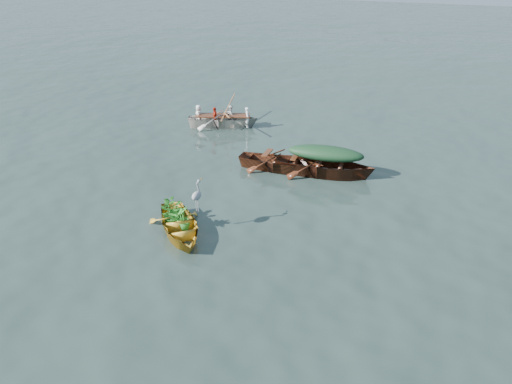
{
  "coord_description": "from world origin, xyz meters",
  "views": [
    {
      "loc": [
        6.38,
        -10.41,
        7.25
      ],
      "look_at": [
        0.92,
        2.21,
        0.5
      ],
      "focal_mm": 35.0,
      "sensor_mm": 36.0,
      "label": 1
    }
  ],
  "objects_px": {
    "yellow_dinghy": "(180,233)",
    "green_tarp_boat": "(324,175)",
    "open_wooden_boat": "(281,170)",
    "rowed_boat": "(223,127)",
    "heron": "(197,201)"
  },
  "relations": [
    {
      "from": "yellow_dinghy",
      "to": "rowed_boat",
      "type": "xyz_separation_m",
      "value": [
        -3.06,
        8.79,
        0.0
      ]
    },
    {
      "from": "yellow_dinghy",
      "to": "rowed_boat",
      "type": "relative_size",
      "value": 0.77
    },
    {
      "from": "yellow_dinghy",
      "to": "open_wooden_boat",
      "type": "distance_m",
      "value": 5.39
    },
    {
      "from": "green_tarp_boat",
      "to": "open_wooden_boat",
      "type": "relative_size",
      "value": 1.11
    },
    {
      "from": "open_wooden_boat",
      "to": "heron",
      "type": "relative_size",
      "value": 4.72
    },
    {
      "from": "yellow_dinghy",
      "to": "open_wooden_boat",
      "type": "relative_size",
      "value": 0.77
    },
    {
      "from": "green_tarp_boat",
      "to": "open_wooden_boat",
      "type": "distance_m",
      "value": 1.58
    },
    {
      "from": "open_wooden_boat",
      "to": "heron",
      "type": "xyz_separation_m",
      "value": [
        -0.67,
        -4.87,
        0.92
      ]
    },
    {
      "from": "green_tarp_boat",
      "to": "heron",
      "type": "height_order",
      "value": "heron"
    },
    {
      "from": "yellow_dinghy",
      "to": "green_tarp_boat",
      "type": "height_order",
      "value": "green_tarp_boat"
    },
    {
      "from": "green_tarp_boat",
      "to": "rowed_boat",
      "type": "relative_size",
      "value": 1.11
    },
    {
      "from": "green_tarp_boat",
      "to": "open_wooden_boat",
      "type": "bearing_deg",
      "value": 90.0
    },
    {
      "from": "rowed_boat",
      "to": "open_wooden_boat",
      "type": "bearing_deg",
      "value": -152.65
    },
    {
      "from": "yellow_dinghy",
      "to": "green_tarp_boat",
      "type": "relative_size",
      "value": 0.69
    },
    {
      "from": "yellow_dinghy",
      "to": "heron",
      "type": "relative_size",
      "value": 3.64
    }
  ]
}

